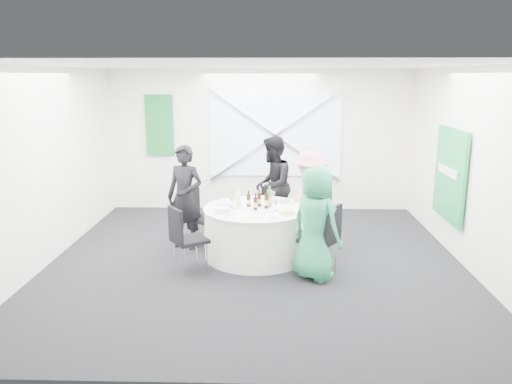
{
  "coord_description": "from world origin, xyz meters",
  "views": [
    {
      "loc": [
        0.21,
        -6.92,
        2.67
      ],
      "look_at": [
        0.0,
        0.2,
        1.0
      ],
      "focal_mm": 35.0,
      "sensor_mm": 36.0,
      "label": 1
    }
  ],
  "objects_px": {
    "chair_back_right": "(316,211)",
    "chair_front_left": "(184,235)",
    "chair_back_left": "(198,213)",
    "green_water_bottle": "(269,199)",
    "person_man_back": "(272,185)",
    "clear_water_bottle": "(238,202)",
    "chair_front_right": "(324,234)",
    "banquet_table": "(256,232)",
    "person_man_back_left": "(185,197)",
    "person_woman_pink": "(310,198)",
    "person_woman_green": "(316,223)",
    "chair_back": "(270,207)"
  },
  "relations": [
    {
      "from": "chair_back_right",
      "to": "clear_water_bottle",
      "type": "distance_m",
      "value": 1.42
    },
    {
      "from": "chair_front_left",
      "to": "person_man_back",
      "type": "xyz_separation_m",
      "value": [
        1.21,
        1.86,
        0.29
      ]
    },
    {
      "from": "banquet_table",
      "to": "chair_back_right",
      "type": "bearing_deg",
      "value": 32.03
    },
    {
      "from": "banquet_table",
      "to": "chair_front_right",
      "type": "relative_size",
      "value": 1.58
    },
    {
      "from": "chair_back_left",
      "to": "green_water_bottle",
      "type": "xyz_separation_m",
      "value": [
        1.15,
        -0.46,
        0.36
      ]
    },
    {
      "from": "person_man_back",
      "to": "chair_front_left",
      "type": "bearing_deg",
      "value": -21.43
    },
    {
      "from": "green_water_bottle",
      "to": "chair_back_right",
      "type": "bearing_deg",
      "value": 34.95
    },
    {
      "from": "person_woman_green",
      "to": "person_man_back_left",
      "type": "bearing_deg",
      "value": 12.66
    },
    {
      "from": "chair_back_left",
      "to": "green_water_bottle",
      "type": "relative_size",
      "value": 2.85
    },
    {
      "from": "chair_front_right",
      "to": "chair_back_left",
      "type": "bearing_deg",
      "value": -86.74
    },
    {
      "from": "chair_front_right",
      "to": "green_water_bottle",
      "type": "bearing_deg",
      "value": -99.29
    },
    {
      "from": "banquet_table",
      "to": "clear_water_bottle",
      "type": "bearing_deg",
      "value": -161.15
    },
    {
      "from": "chair_front_right",
      "to": "person_woman_pink",
      "type": "height_order",
      "value": "person_woman_pink"
    },
    {
      "from": "chair_back_right",
      "to": "chair_front_right",
      "type": "xyz_separation_m",
      "value": [
        -0.01,
        -1.27,
        0.03
      ]
    },
    {
      "from": "chair_back_right",
      "to": "chair_front_left",
      "type": "bearing_deg",
      "value": -88.65
    },
    {
      "from": "chair_front_left",
      "to": "person_man_back_left",
      "type": "distance_m",
      "value": 1.1
    },
    {
      "from": "person_man_back",
      "to": "clear_water_bottle",
      "type": "xyz_separation_m",
      "value": [
        -0.5,
        -1.28,
        0.03
      ]
    },
    {
      "from": "chair_back_left",
      "to": "person_woman_pink",
      "type": "distance_m",
      "value": 1.81
    },
    {
      "from": "chair_back_left",
      "to": "chair_front_left",
      "type": "distance_m",
      "value": 1.19
    },
    {
      "from": "chair_front_left",
      "to": "person_man_back_left",
      "type": "xyz_separation_m",
      "value": [
        -0.15,
        1.06,
        0.26
      ]
    },
    {
      "from": "chair_back_left",
      "to": "clear_water_bottle",
      "type": "relative_size",
      "value": 3.05
    },
    {
      "from": "chair_back_left",
      "to": "chair_back_right",
      "type": "relative_size",
      "value": 0.96
    },
    {
      "from": "person_man_back_left",
      "to": "clear_water_bottle",
      "type": "xyz_separation_m",
      "value": [
        0.86,
        -0.48,
        0.06
      ]
    },
    {
      "from": "green_water_bottle",
      "to": "person_woman_pink",
      "type": "bearing_deg",
      "value": 38.68
    },
    {
      "from": "person_man_back_left",
      "to": "clear_water_bottle",
      "type": "distance_m",
      "value": 0.99
    },
    {
      "from": "banquet_table",
      "to": "person_man_back_left",
      "type": "bearing_deg",
      "value": 160.7
    },
    {
      "from": "chair_back",
      "to": "chair_back_right",
      "type": "height_order",
      "value": "chair_back_right"
    },
    {
      "from": "person_man_back",
      "to": "clear_water_bottle",
      "type": "height_order",
      "value": "person_man_back"
    },
    {
      "from": "chair_front_right",
      "to": "person_woman_pink",
      "type": "relative_size",
      "value": 0.65
    },
    {
      "from": "chair_front_right",
      "to": "clear_water_bottle",
      "type": "xyz_separation_m",
      "value": [
        -1.2,
        0.59,
        0.3
      ]
    },
    {
      "from": "chair_back",
      "to": "person_man_back_left",
      "type": "relative_size",
      "value": 0.5
    },
    {
      "from": "person_man_back_left",
      "to": "person_woman_pink",
      "type": "relative_size",
      "value": 1.07
    },
    {
      "from": "chair_back_left",
      "to": "chair_front_left",
      "type": "xyz_separation_m",
      "value": [
        -0.01,
        -1.19,
        0.03
      ]
    },
    {
      "from": "person_man_back",
      "to": "person_woman_pink",
      "type": "xyz_separation_m",
      "value": [
        0.59,
        -0.61,
        -0.08
      ]
    },
    {
      "from": "person_man_back_left",
      "to": "person_man_back",
      "type": "height_order",
      "value": "person_man_back"
    },
    {
      "from": "chair_back_right",
      "to": "chair_front_left",
      "type": "relative_size",
      "value": 1.0
    },
    {
      "from": "person_woman_pink",
      "to": "green_water_bottle",
      "type": "relative_size",
      "value": 4.84
    },
    {
      "from": "chair_back_right",
      "to": "person_woman_pink",
      "type": "height_order",
      "value": "person_woman_pink"
    },
    {
      "from": "person_woman_pink",
      "to": "clear_water_bottle",
      "type": "xyz_separation_m",
      "value": [
        -1.1,
        -0.67,
        0.11
      ]
    },
    {
      "from": "banquet_table",
      "to": "person_woman_pink",
      "type": "relative_size",
      "value": 1.02
    },
    {
      "from": "chair_front_left",
      "to": "green_water_bottle",
      "type": "relative_size",
      "value": 2.98
    },
    {
      "from": "chair_front_left",
      "to": "person_man_back_left",
      "type": "bearing_deg",
      "value": -26.41
    },
    {
      "from": "chair_back_left",
      "to": "clear_water_bottle",
      "type": "distance_m",
      "value": 0.99
    },
    {
      "from": "green_water_bottle",
      "to": "chair_front_left",
      "type": "bearing_deg",
      "value": -147.67
    },
    {
      "from": "chair_back_left",
      "to": "clear_water_bottle",
      "type": "height_order",
      "value": "clear_water_bottle"
    },
    {
      "from": "banquet_table",
      "to": "person_woman_pink",
      "type": "bearing_deg",
      "value": 34.73
    },
    {
      "from": "chair_front_left",
      "to": "green_water_bottle",
      "type": "distance_m",
      "value": 1.42
    },
    {
      "from": "person_woman_pink",
      "to": "clear_water_bottle",
      "type": "distance_m",
      "value": 1.29
    },
    {
      "from": "chair_front_right",
      "to": "person_woman_pink",
      "type": "distance_m",
      "value": 1.28
    },
    {
      "from": "chair_back",
      "to": "chair_back_left",
      "type": "xyz_separation_m",
      "value": [
        -1.16,
        -0.57,
        0.05
      ]
    }
  ]
}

